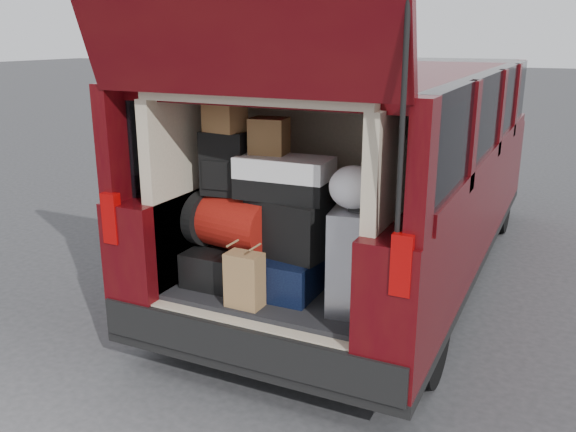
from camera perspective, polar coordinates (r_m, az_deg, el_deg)
name	(u,v)px	position (r m, az deg, el deg)	size (l,w,h in m)	color
ground	(271,380)	(3.88, -1.59, -15.10)	(80.00, 80.00, 0.00)	#313133
minivan	(372,175)	(5.15, 7.82, 3.78)	(1.90, 5.35, 2.77)	black
load_floor	(290,321)	(3.96, 0.22, -9.83)	(1.24, 1.05, 0.55)	black
black_hardshell	(229,262)	(3.88, -5.58, -4.33)	(0.39, 0.54, 0.22)	black
navy_hardshell	(287,271)	(3.71, -0.08, -5.15)	(0.43, 0.52, 0.23)	black
silver_roller	(355,258)	(3.42, 6.30, -3.96)	(0.25, 0.39, 0.59)	white
kraft_bag	(245,280)	(3.47, -4.09, -5.99)	(0.21, 0.13, 0.32)	#A07748
red_duffel	(234,223)	(3.75, -5.05, -0.61)	(0.51, 0.34, 0.34)	maroon
black_soft_case	(289,227)	(3.61, 0.14, -1.04)	(0.47, 0.28, 0.34)	black
backpack	(225,163)	(3.71, -5.94, 4.93)	(0.27, 0.16, 0.39)	black
twotone_duffel	(285,178)	(3.56, -0.33, 3.60)	(0.55, 0.28, 0.25)	white
grocery_sack_lower	(225,115)	(3.66, -5.95, 9.37)	(0.21, 0.18, 0.19)	brown
grocery_sack_upper	(269,136)	(3.62, -1.77, 7.51)	(0.21, 0.17, 0.21)	brown
plastic_bag_right	(354,187)	(3.27, 6.19, 2.68)	(0.27, 0.25, 0.24)	white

